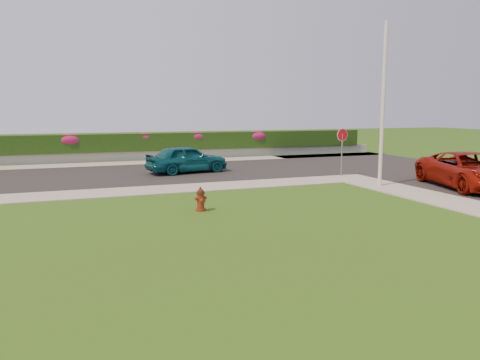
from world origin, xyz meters
name	(u,v)px	position (x,y,z in m)	size (l,w,h in m)	color
ground	(316,247)	(0.00, 0.00, 0.00)	(120.00, 120.00, 0.00)	black
street_far	(74,177)	(-5.00, 14.00, 0.02)	(26.00, 8.00, 0.04)	black
sidewalk_far	(48,196)	(-6.00, 9.00, 0.02)	(24.00, 2.00, 0.04)	gray
curb_corner	(351,178)	(7.00, 9.00, 0.02)	(2.00, 2.00, 0.04)	gray
sidewalk_beyond	(142,163)	(-1.00, 19.00, 0.02)	(34.00, 2.00, 0.04)	gray
retaining_wall	(138,156)	(-1.00, 20.50, 0.30)	(34.00, 0.40, 0.60)	gray
hedge	(138,142)	(-1.00, 20.60, 1.15)	(32.00, 0.90, 1.10)	black
fire_hydrant	(201,200)	(-1.43, 4.72, 0.36)	(0.39, 0.37, 0.76)	#4D1F0C
suv_red	(469,170)	(9.77, 4.90, 0.76)	(2.37, 5.15, 1.43)	maroon
sedan_teal	(187,159)	(0.37, 13.51, 0.73)	(1.63, 4.05, 1.38)	#0B4B57
utility_pole	(383,106)	(6.86, 6.73, 3.32)	(0.16, 0.16, 6.65)	silver
stop_sign	(342,141)	(6.93, 9.72, 1.69)	(0.63, 0.08, 2.31)	slate
flower_clump_c	(70,140)	(-5.01, 20.50, 1.40)	(1.49, 0.96, 0.75)	#BF205F
flower_clump_d	(145,137)	(-0.54, 20.50, 1.47)	(1.17, 0.75, 0.58)	#BF205F
flower_clump_e	(197,136)	(2.83, 20.50, 1.45)	(1.27, 0.82, 0.64)	#BF205F
flower_clump_f	(257,136)	(7.09, 20.50, 1.41)	(1.48, 0.95, 0.74)	#BF205F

